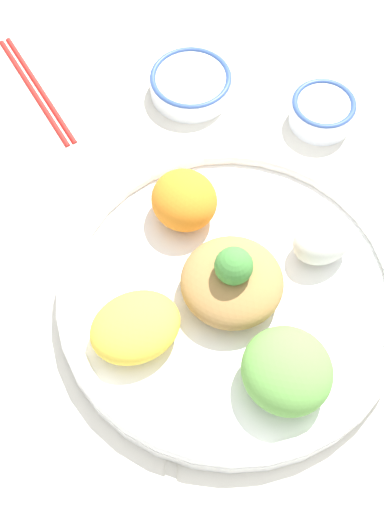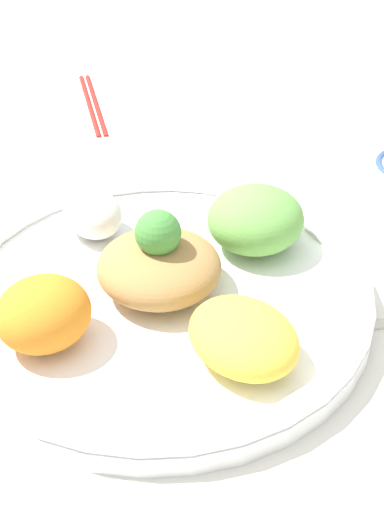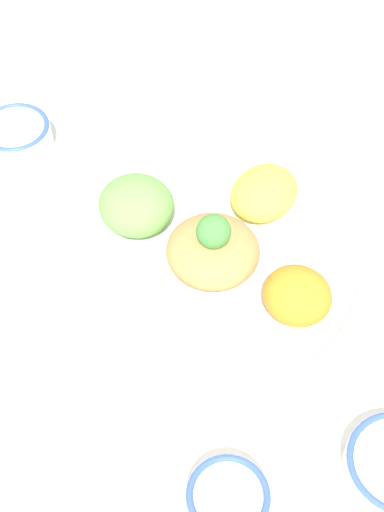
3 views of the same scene
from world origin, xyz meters
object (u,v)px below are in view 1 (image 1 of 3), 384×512
salad_platter (230,293)px  sauce_bowl_red (191,83)px  sauce_bowl_dark (322,111)px  chopsticks_pair_near (36,89)px

salad_platter → sauce_bowl_red: 0.32m
sauce_bowl_dark → chopsticks_pair_near: size_ratio=0.45×
chopsticks_pair_near → sauce_bowl_dark: bearing=51.3°
sauce_bowl_dark → chopsticks_pair_near: 0.38m
sauce_bowl_red → chopsticks_pair_near: bearing=113.3°
sauce_bowl_dark → salad_platter: bearing=178.6°
chopsticks_pair_near → sauce_bowl_red: bearing=58.3°
sauce_bowl_red → sauce_bowl_dark: size_ratio=1.31×
sauce_bowl_dark → sauce_bowl_red: bearing=98.1°
salad_platter → sauce_bowl_red: size_ratio=3.59×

